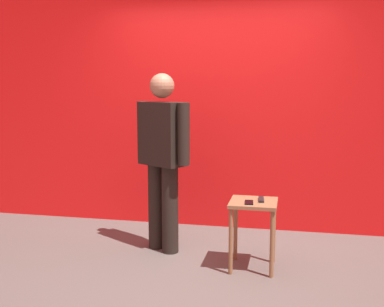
# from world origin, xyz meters

# --- Properties ---
(ground_plane) EXTENTS (12.00, 12.00, 0.00)m
(ground_plane) POSITION_xyz_m (0.00, 0.00, 0.00)
(ground_plane) COLOR #59544F
(back_wall_red) EXTENTS (6.32, 0.12, 3.24)m
(back_wall_red) POSITION_xyz_m (0.00, 1.52, 1.62)
(back_wall_red) COLOR red
(back_wall_red) RESTS_ON ground_plane
(standing_person) EXTENTS (0.63, 0.44, 1.71)m
(standing_person) POSITION_xyz_m (-0.38, 0.59, 0.96)
(standing_person) COLOR black
(standing_person) RESTS_ON ground_plane
(side_table) EXTENTS (0.40, 0.40, 0.61)m
(side_table) POSITION_xyz_m (0.51, 0.29, 0.48)
(side_table) COLOR olive
(side_table) RESTS_ON ground_plane
(cell_phone) EXTENTS (0.08, 0.15, 0.01)m
(cell_phone) POSITION_xyz_m (0.47, 0.22, 0.61)
(cell_phone) COLOR black
(cell_phone) RESTS_ON side_table
(tv_remote) EXTENTS (0.06, 0.17, 0.02)m
(tv_remote) POSITION_xyz_m (0.57, 0.32, 0.62)
(tv_remote) COLOR black
(tv_remote) RESTS_ON side_table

